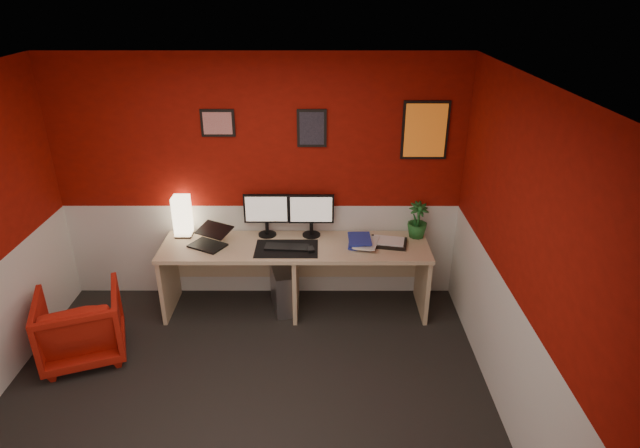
{
  "coord_description": "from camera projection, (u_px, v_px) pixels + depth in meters",
  "views": [
    {
      "loc": [
        0.61,
        -3.15,
        3.07
      ],
      "look_at": [
        0.6,
        1.21,
        1.05
      ],
      "focal_mm": 29.61,
      "sensor_mm": 36.0,
      "label": 1
    }
  ],
  "objects": [
    {
      "name": "art_left",
      "position": [
        218.0,
        123.0,
        4.95
      ],
      "size": [
        0.32,
        0.02,
        0.26
      ],
      "primitive_type": "cube",
      "color": "red",
      "rests_on": "wall_back"
    },
    {
      "name": "book_top",
      "position": [
        348.0,
        239.0,
        5.09
      ],
      "size": [
        0.22,
        0.29,
        0.03
      ],
      "primitive_type": "imported",
      "rotation": [
        0.0,
        0.0,
        0.01
      ],
      "color": "#212F9B",
      "rests_on": "book_middle"
    },
    {
      "name": "desk",
      "position": [
        296.0,
        278.0,
        5.27
      ],
      "size": [
        2.6,
        0.65,
        0.73
      ],
      "primitive_type": "cube",
      "color": "#CEAF84",
      "rests_on": "ground"
    },
    {
      "name": "book_bottom",
      "position": [
        349.0,
        243.0,
        5.13
      ],
      "size": [
        0.24,
        0.3,
        0.03
      ],
      "primitive_type": "imported",
      "rotation": [
        0.0,
        0.0,
        -0.12
      ],
      "color": "#212F9B",
      "rests_on": "desk"
    },
    {
      "name": "shoji_lamp",
      "position": [
        182.0,
        217.0,
        5.23
      ],
      "size": [
        0.16,
        0.16,
        0.4
      ],
      "primitive_type": "cube",
      "color": "#FFE5B2",
      "rests_on": "desk"
    },
    {
      "name": "monitor_left",
      "position": [
        266.0,
        209.0,
        5.2
      ],
      "size": [
        0.45,
        0.06,
        0.58
      ],
      "primitive_type": "cube",
      "color": "black",
      "rests_on": "desk"
    },
    {
      "name": "wall_right",
      "position": [
        523.0,
        271.0,
        3.62
      ],
      "size": [
        0.01,
        3.5,
        2.5
      ],
      "primitive_type": "cube",
      "color": "#921107",
      "rests_on": "ground"
    },
    {
      "name": "mouse",
      "position": [
        311.0,
        249.0,
        4.99
      ],
      "size": [
        0.08,
        0.11,
        0.03
      ],
      "primitive_type": "cube",
      "rotation": [
        0.0,
        0.0,
        0.2
      ],
      "color": "black",
      "rests_on": "desk_mat"
    },
    {
      "name": "zen_tray",
      "position": [
        388.0,
        243.0,
        5.13
      ],
      "size": [
        0.39,
        0.31,
        0.03
      ],
      "primitive_type": "cube",
      "rotation": [
        0.0,
        0.0,
        -0.2
      ],
      "color": "black",
      "rests_on": "desk"
    },
    {
      "name": "desk_mat",
      "position": [
        287.0,
        249.0,
        5.04
      ],
      "size": [
        0.6,
        0.38,
        0.01
      ],
      "primitive_type": "cube",
      "color": "black",
      "rests_on": "desk"
    },
    {
      "name": "pc_tower",
      "position": [
        283.0,
        288.0,
        5.35
      ],
      "size": [
        0.3,
        0.48,
        0.45
      ],
      "primitive_type": "cube",
      "rotation": [
        0.0,
        0.0,
        0.23
      ],
      "color": "#99999E",
      "rests_on": "ground"
    },
    {
      "name": "wainscot_back",
      "position": [
        263.0,
        250.0,
        5.52
      ],
      "size": [
        4.0,
        0.01,
        1.0
      ],
      "primitive_type": "cube",
      "color": "silver",
      "rests_on": "ground"
    },
    {
      "name": "potted_plant",
      "position": [
        418.0,
        220.0,
        5.21
      ],
      "size": [
        0.25,
        0.25,
        0.36
      ],
      "primitive_type": "imported",
      "rotation": [
        0.0,
        0.0,
        0.24
      ],
      "color": "#19591E",
      "rests_on": "desk"
    },
    {
      "name": "wall_back",
      "position": [
        259.0,
        182.0,
        5.21
      ],
      "size": [
        4.0,
        0.01,
        2.5
      ],
      "primitive_type": "cube",
      "color": "#921107",
      "rests_on": "ground"
    },
    {
      "name": "ceiling",
      "position": [
        218.0,
        86.0,
        3.1
      ],
      "size": [
        4.0,
        3.5,
        0.01
      ],
      "primitive_type": "cube",
      "color": "white",
      "rests_on": "ground"
    },
    {
      "name": "armchair",
      "position": [
        81.0,
        325.0,
        4.63
      ],
      "size": [
        0.87,
        0.88,
        0.63
      ],
      "primitive_type": "imported",
      "rotation": [
        0.0,
        0.0,
        3.49
      ],
      "color": "#A81B0E",
      "rests_on": "ground"
    },
    {
      "name": "keyboard",
      "position": [
        287.0,
        247.0,
        5.05
      ],
      "size": [
        0.43,
        0.17,
        0.02
      ],
      "primitive_type": "cube",
      "rotation": [
        0.0,
        0.0,
        -0.08
      ],
      "color": "black",
      "rests_on": "desk_mat"
    },
    {
      "name": "art_center",
      "position": [
        312.0,
        128.0,
        4.97
      ],
      "size": [
        0.28,
        0.02,
        0.36
      ],
      "primitive_type": "cube",
      "color": "black",
      "rests_on": "wall_back"
    },
    {
      "name": "laptop",
      "position": [
        207.0,
        236.0,
        5.05
      ],
      "size": [
        0.4,
        0.36,
        0.22
      ],
      "primitive_type": "cube",
      "rotation": [
        0.0,
        0.0,
        -0.51
      ],
      "color": "black",
      "rests_on": "desk"
    },
    {
      "name": "monitor_right",
      "position": [
        311.0,
        209.0,
        5.19
      ],
      "size": [
        0.45,
        0.06,
        0.58
      ],
      "primitive_type": "cube",
      "color": "black",
      "rests_on": "desk"
    },
    {
      "name": "book_middle",
      "position": [
        355.0,
        242.0,
        5.1
      ],
      "size": [
        0.29,
        0.34,
        0.02
      ],
      "primitive_type": "imported",
      "rotation": [
        0.0,
        0.0,
        -0.25
      ],
      "color": "silver",
      "rests_on": "book_bottom"
    },
    {
      "name": "ground",
      "position": [
        244.0,
        409.0,
        4.15
      ],
      "size": [
        4.0,
        3.5,
        0.01
      ],
      "primitive_type": "cube",
      "color": "black",
      "rests_on": "ground"
    },
    {
      "name": "wainscot_right",
      "position": [
        506.0,
        359.0,
        3.94
      ],
      "size": [
        0.01,
        3.5,
        1.0
      ],
      "primitive_type": "cube",
      "color": "silver",
      "rests_on": "ground"
    },
    {
      "name": "art_right",
      "position": [
        425.0,
        130.0,
        4.97
      ],
      "size": [
        0.44,
        0.02,
        0.56
      ],
      "primitive_type": "cube",
      "color": "orange",
      "rests_on": "wall_back"
    }
  ]
}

